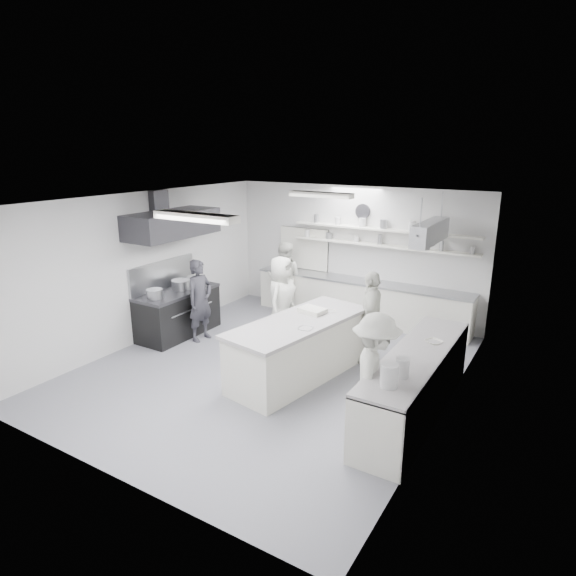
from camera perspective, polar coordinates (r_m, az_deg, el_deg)
The scene contains 27 objects.
floor at distance 8.93m, azimuth -1.93°, elevation -9.40°, with size 6.00×7.00×0.02m, color gray.
ceiling at distance 8.10m, azimuth -2.14°, elevation 10.27°, with size 6.00×7.00×0.02m, color white.
wall_back at distance 11.39m, azimuth 7.67°, elevation 4.16°, with size 6.00×0.04×3.00m, color beige.
wall_front at distance 5.96m, azimuth -20.96°, elevation -8.12°, with size 6.00×0.04×3.00m, color beige.
wall_left at distance 10.29m, azimuth -16.17°, elevation 2.37°, with size 0.04×7.00×3.00m, color beige.
wall_right at distance 7.27m, azimuth 18.23°, elevation -3.47°, with size 0.04×7.00×3.00m, color beige.
stove at distance 10.57m, azimuth -12.66°, elevation -2.96°, with size 0.80×1.80×0.90m, color black.
exhaust_hood at distance 10.12m, azimuth -13.33°, elevation 7.27°, with size 0.85×2.00×0.50m, color #303034.
back_counter at distance 11.27m, azimuth 8.25°, elevation -1.46°, with size 5.00×0.60×0.92m, color silver.
shelf_lower at distance 10.97m, azimuth 10.80°, elevation 4.89°, with size 4.20×0.26×0.04m, color silver.
shelf_upper at distance 10.90m, azimuth 10.90°, elevation 6.70°, with size 4.20×0.26×0.04m, color silver.
pass_through_window at distance 11.95m, azimuth 1.89°, elevation 4.62°, with size 1.30×0.04×1.00m, color black.
wall_clock at distance 11.12m, azimuth 8.72°, elevation 8.80°, with size 0.32×0.32×0.05m, color white.
right_counter at distance 7.56m, azimuth 14.56°, elevation -10.88°, with size 0.74×3.30×0.94m, color silver.
pot_rack at distance 9.57m, azimuth 16.22°, elevation 6.27°, with size 0.30×1.60×0.40m, color #999BA0.
light_fixture_front at distance 6.68m, azimuth -10.71°, elevation 8.14°, with size 1.30×0.25×0.10m, color silver.
light_fixture_rear at distance 9.65m, azimuth 3.84°, elevation 10.78°, with size 1.30×0.25×0.10m, color silver.
prep_island at distance 8.44m, azimuth 1.27°, elevation -7.23°, with size 0.99×2.67×0.98m, color silver.
stove_pot at distance 10.50m, azimuth -12.31°, elevation 0.27°, with size 0.40×0.40×0.24m, color #999BA0.
cook_stove at distance 10.07m, azimuth -10.18°, elevation -1.42°, with size 0.61×0.40×1.68m, color #2D2C33.
cook_back at distance 11.54m, azimuth -0.46°, elevation 1.19°, with size 0.83×0.65×1.72m, color silver.
cook_island_left at distance 9.81m, azimuth -0.80°, elevation -1.36°, with size 0.87×0.56×1.77m, color silver.
cook_island_right at distance 9.02m, azimuth 9.63°, elevation -3.37°, with size 1.01×0.42×1.72m, color silver.
cook_right at distance 6.81m, azimuth 10.08°, elevation -9.96°, with size 1.13×0.65×1.74m, color silver.
bowl_island_a at distance 7.89m, azimuth 2.05°, elevation -4.85°, with size 0.24×0.24×0.06m, color #999BA0.
bowl_island_b at distance 8.71m, azimuth 5.01°, elevation -2.86°, with size 0.18×0.18×0.06m, color silver.
bowl_right at distance 7.82m, azimuth 16.57°, elevation -6.08°, with size 0.24×0.24×0.06m, color silver.
Camera 1 is at (4.42, -6.73, 3.84)m, focal length 30.57 mm.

